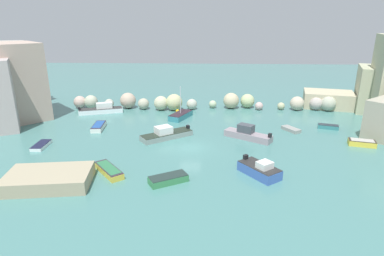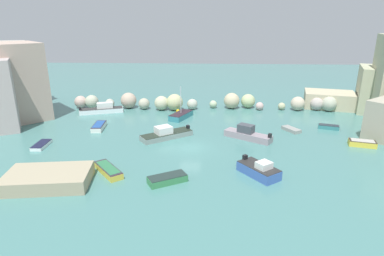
{
  "view_description": "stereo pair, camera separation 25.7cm",
  "coord_description": "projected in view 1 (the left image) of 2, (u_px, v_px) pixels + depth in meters",
  "views": [
    {
      "loc": [
        1.83,
        -35.9,
        14.54
      ],
      "look_at": [
        0.0,
        4.52,
        1.0
      ],
      "focal_mm": 30.08,
      "sensor_mm": 36.0,
      "label": 1
    },
    {
      "loc": [
        2.09,
        -35.89,
        14.54
      ],
      "look_at": [
        0.0,
        4.52,
        1.0
      ],
      "focal_mm": 30.08,
      "sensor_mm": 36.0,
      "label": 2
    }
  ],
  "objects": [
    {
      "name": "moored_boat_11",
      "position": [
        260.0,
        170.0,
        31.65
      ],
      "size": [
        4.17,
        4.6,
        1.66
      ],
      "rotation": [
        0.0,
        0.0,
        5.36
      ],
      "color": "#3C60AF",
      "rests_on": "cove_water"
    },
    {
      "name": "moored_boat_7",
      "position": [
        362.0,
        143.0,
        39.27
      ],
      "size": [
        3.31,
        2.12,
        0.72
      ],
      "rotation": [
        0.0,
        0.0,
        2.89
      ],
      "color": "yellow",
      "rests_on": "cove_water"
    },
    {
      "name": "moored_boat_4",
      "position": [
        109.0,
        170.0,
        32.13
      ],
      "size": [
        3.8,
        4.22,
        0.67
      ],
      "rotation": [
        0.0,
        0.0,
        5.4
      ],
      "color": "gold",
      "rests_on": "cove_water"
    },
    {
      "name": "moored_boat_6",
      "position": [
        166.0,
        134.0,
        41.72
      ],
      "size": [
        6.73,
        5.63,
        1.64
      ],
      "rotation": [
        0.0,
        0.0,
        3.77
      ],
      "color": "gray",
      "rests_on": "cove_water"
    },
    {
      "name": "moored_boat_8",
      "position": [
        168.0,
        179.0,
        30.3
      ],
      "size": [
        3.89,
        3.07,
        0.71
      ],
      "rotation": [
        0.0,
        0.0,
        0.51
      ],
      "color": "#39854F",
      "rests_on": "cove_water"
    },
    {
      "name": "moored_boat_9",
      "position": [
        41.0,
        145.0,
        38.9
      ],
      "size": [
        1.44,
        3.2,
        0.43
      ],
      "rotation": [
        0.0,
        0.0,
        1.61
      ],
      "color": "white",
      "rests_on": "cove_water"
    },
    {
      "name": "moored_boat_2",
      "position": [
        99.0,
        126.0,
        45.32
      ],
      "size": [
        1.76,
        3.99,
        0.7
      ],
      "rotation": [
        0.0,
        0.0,
        1.66
      ],
      "color": "white",
      "rests_on": "cove_water"
    },
    {
      "name": "stone_dock",
      "position": [
        49.0,
        179.0,
        29.73
      ],
      "size": [
        8.1,
        5.64,
        1.28
      ],
      "primitive_type": "cube",
      "rotation": [
        0.0,
        0.0,
        0.14
      ],
      "color": "tan",
      "rests_on": "ground"
    },
    {
      "name": "moored_boat_0",
      "position": [
        181.0,
        115.0,
        50.28
      ],
      "size": [
        3.64,
        5.1,
        5.05
      ],
      "rotation": [
        0.0,
        0.0,
        4.29
      ],
      "color": "teal",
      "rests_on": "cove_water"
    },
    {
      "name": "moored_boat_3",
      "position": [
        328.0,
        127.0,
        45.46
      ],
      "size": [
        2.92,
        1.8,
        0.59
      ],
      "rotation": [
        0.0,
        0.0,
        2.85
      ],
      "color": "teal",
      "rests_on": "cove_water"
    },
    {
      "name": "channel_buoy",
      "position": [
        178.0,
        111.0,
        53.13
      ],
      "size": [
        0.64,
        0.64,
        0.64
      ],
      "primitive_type": "sphere",
      "color": "gold",
      "rests_on": "cove_water"
    },
    {
      "name": "moored_boat_1",
      "position": [
        248.0,
        134.0,
        41.45
      ],
      "size": [
        6.1,
        4.72,
        1.88
      ],
      "rotation": [
        0.0,
        0.0,
        2.57
      ],
      "color": "gray",
      "rests_on": "cove_water"
    },
    {
      "name": "rock_breakwater",
      "position": [
        203.0,
        102.0,
        55.27
      ],
      "size": [
        44.92,
        4.84,
        2.78
      ],
      "color": "#C2A89B",
      "rests_on": "ground"
    },
    {
      "name": "cove_water",
      "position": [
        190.0,
        148.0,
        38.7
      ],
      "size": [
        160.0,
        160.0,
        0.0
      ],
      "primitive_type": "plane",
      "color": "#467B77",
      "rests_on": "ground"
    },
    {
      "name": "moored_boat_5",
      "position": [
        102.0,
        109.0,
        53.15
      ],
      "size": [
        7.17,
        3.86,
        1.7
      ],
      "rotation": [
        0.0,
        0.0,
        0.32
      ],
      "color": "white",
      "rests_on": "cove_water"
    },
    {
      "name": "moored_boat_10",
      "position": [
        291.0,
        129.0,
        44.53
      ],
      "size": [
        2.41,
        2.94,
        0.47
      ],
      "rotation": [
        0.0,
        0.0,
        5.25
      ],
      "color": "gray",
      "rests_on": "cove_water"
    }
  ]
}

